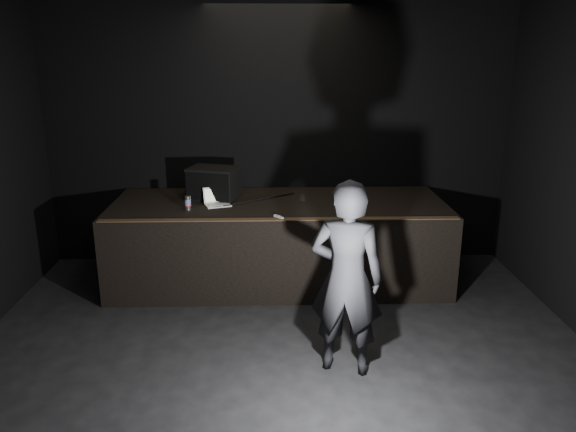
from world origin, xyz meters
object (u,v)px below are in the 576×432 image
(laptop, at_px, (217,200))
(beer_can, at_px, (188,203))
(stage_monitor, at_px, (214,183))
(stage_riser, at_px, (279,241))
(person, at_px, (346,278))

(laptop, relative_size, beer_can, 2.16)
(stage_monitor, height_order, laptop, stage_monitor)
(stage_riser, bearing_deg, beer_can, -164.11)
(stage_riser, xyz_separation_m, person, (0.56, -2.05, 0.38))
(laptop, xyz_separation_m, beer_can, (-0.31, -0.22, 0.03))
(stage_riser, relative_size, stage_monitor, 5.92)
(beer_can, bearing_deg, laptop, 35.16)
(stage_monitor, bearing_deg, person, -42.22)
(laptop, distance_m, beer_can, 0.38)
(laptop, bearing_deg, beer_can, -164.00)
(stage_monitor, distance_m, person, 2.64)
(beer_can, bearing_deg, stage_riser, 15.89)
(stage_riser, distance_m, stage_monitor, 1.08)
(stage_riser, bearing_deg, laptop, -173.78)
(stage_monitor, xyz_separation_m, laptop, (0.06, -0.28, -0.14))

